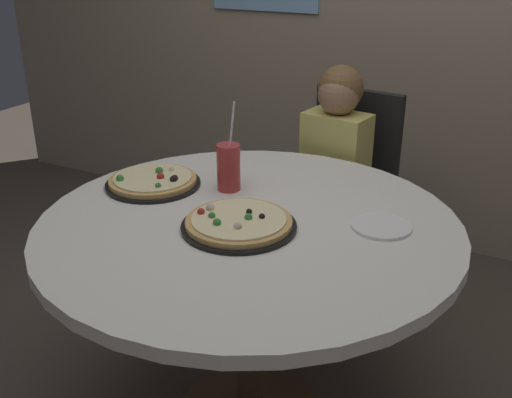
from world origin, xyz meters
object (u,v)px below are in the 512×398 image
(dining_table, at_px, (249,246))
(plate_small, at_px, (381,226))
(chair_wooden, at_px, (344,187))
(diner_child, at_px, (324,211))
(soda_cup, at_px, (229,167))
(pizza_veggie, at_px, (238,223))
(pizza_cheese, at_px, (153,181))

(dining_table, relative_size, plate_small, 7.20)
(dining_table, height_order, plate_small, plate_small)
(chair_wooden, xyz_separation_m, diner_child, (-0.02, -0.18, -0.05))
(diner_child, height_order, plate_small, diner_child)
(soda_cup, bearing_deg, pizza_veggie, -55.68)
(dining_table, distance_m, plate_small, 0.41)
(soda_cup, bearing_deg, dining_table, -47.04)
(soda_cup, bearing_deg, pizza_cheese, -160.17)
(diner_child, xyz_separation_m, pizza_cheese, (-0.41, -0.62, 0.28))
(diner_child, relative_size, plate_small, 6.01)
(soda_cup, bearing_deg, chair_wooden, 75.28)
(pizza_cheese, relative_size, plate_small, 1.83)
(dining_table, xyz_separation_m, chair_wooden, (0.01, 0.89, -0.13))
(chair_wooden, height_order, plate_small, chair_wooden)
(diner_child, bearing_deg, plate_small, -56.22)
(diner_child, bearing_deg, pizza_veggie, -89.38)
(diner_child, bearing_deg, chair_wooden, 82.20)
(chair_wooden, bearing_deg, plate_small, -64.49)
(diner_child, xyz_separation_m, soda_cup, (-0.16, -0.53, 0.35))
(chair_wooden, height_order, soda_cup, soda_cup)
(dining_table, height_order, diner_child, diner_child)
(plate_small, bearing_deg, pizza_cheese, -177.37)
(dining_table, height_order, chair_wooden, chair_wooden)
(pizza_cheese, distance_m, soda_cup, 0.27)
(pizza_cheese, bearing_deg, soda_cup, 19.83)
(dining_table, distance_m, chair_wooden, 0.90)
(pizza_cheese, height_order, plate_small, pizza_cheese)
(diner_child, height_order, pizza_veggie, diner_child)
(pizza_cheese, xyz_separation_m, soda_cup, (0.25, 0.09, 0.06))
(dining_table, distance_m, pizza_veggie, 0.12)
(pizza_veggie, bearing_deg, dining_table, 87.43)
(chair_wooden, xyz_separation_m, plate_small, (0.36, -0.76, 0.22))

